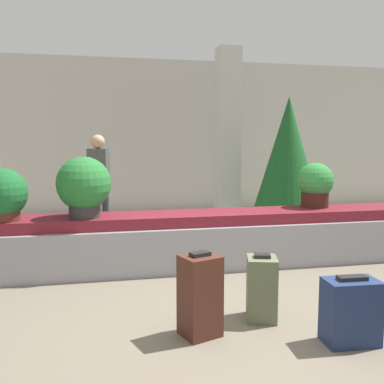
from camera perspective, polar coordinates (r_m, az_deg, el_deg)
ground_plane at (r=3.76m, az=5.38°, el=-16.66°), size 18.00×18.00×0.00m
back_wall at (r=9.16m, az=-5.40°, el=7.38°), size 18.00×0.06×3.20m
carousel at (r=5.18m, az=-0.00°, el=-6.45°), size 6.24×0.76×0.65m
pillar at (r=8.07m, az=4.77°, el=7.48°), size 0.41×0.41×3.20m
suitcase_0 at (r=3.72m, az=9.26°, el=-12.52°), size 0.31×0.33×0.56m
suitcase_1 at (r=3.37m, az=1.07°, el=-13.63°), size 0.34×0.33×0.66m
suitcase_3 at (r=3.48m, az=20.40°, el=-14.68°), size 0.41×0.26×0.51m
potted_plant_0 at (r=4.90m, az=-14.22°, el=0.75°), size 0.60×0.60×0.68m
potted_plant_1 at (r=5.00m, az=-24.01°, el=-0.40°), size 0.54×0.54×0.57m
potted_plant_2 at (r=5.75m, az=16.10°, el=0.98°), size 0.46×0.46×0.58m
traveler_0 at (r=7.09m, az=-12.34°, el=2.18°), size 0.36×0.28×1.60m
decorated_tree at (r=7.34m, az=12.65°, el=4.34°), size 1.21×1.21×2.24m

